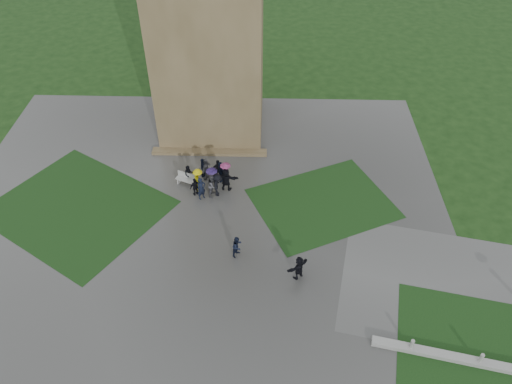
{
  "coord_description": "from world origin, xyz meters",
  "views": [
    {
      "loc": [
        4.54,
        -20.72,
        23.69
      ],
      "look_at": [
        3.82,
        4.73,
        1.2
      ],
      "focal_mm": 35.0,
      "sensor_mm": 36.0,
      "label": 1
    }
  ],
  "objects_px": {
    "tower": "(208,19)",
    "bench": "(187,179)",
    "pedestrian_mid": "(237,246)",
    "pedestrian_near": "(299,268)"
  },
  "relations": [
    {
      "from": "pedestrian_mid",
      "to": "tower",
      "type": "bearing_deg",
      "value": 43.21
    },
    {
      "from": "bench",
      "to": "pedestrian_mid",
      "type": "height_order",
      "value": "pedestrian_mid"
    },
    {
      "from": "tower",
      "to": "bench",
      "type": "distance_m",
      "value": 11.89
    },
    {
      "from": "tower",
      "to": "pedestrian_mid",
      "type": "distance_m",
      "value": 17.24
    },
    {
      "from": "pedestrian_near",
      "to": "pedestrian_mid",
      "type": "bearing_deg",
      "value": -64.3
    },
    {
      "from": "bench",
      "to": "pedestrian_mid",
      "type": "distance_m",
      "value": 7.82
    },
    {
      "from": "pedestrian_mid",
      "to": "pedestrian_near",
      "type": "xyz_separation_m",
      "value": [
        3.74,
        -1.66,
        0.08
      ]
    },
    {
      "from": "tower",
      "to": "bench",
      "type": "xyz_separation_m",
      "value": [
        -1.26,
        -8.22,
        -8.5
      ]
    },
    {
      "from": "tower",
      "to": "bench",
      "type": "height_order",
      "value": "tower"
    },
    {
      "from": "tower",
      "to": "pedestrian_mid",
      "type": "xyz_separation_m",
      "value": [
        2.8,
        -14.9,
        -8.22
      ]
    }
  ]
}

